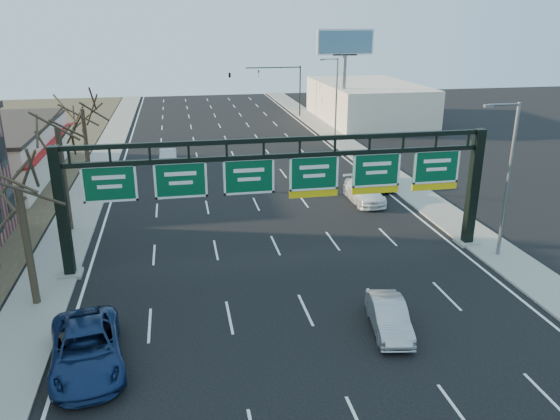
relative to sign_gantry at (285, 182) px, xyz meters
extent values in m
plane|color=black|center=(-0.16, -8.00, -4.63)|extent=(160.00, 160.00, 0.00)
cube|color=gray|center=(-12.96, 12.00, -4.57)|extent=(3.00, 120.00, 0.12)
cube|color=gray|center=(12.64, 12.00, -4.57)|extent=(3.00, 120.00, 0.12)
cube|color=white|center=(-0.16, 12.00, -4.62)|extent=(21.60, 120.00, 0.01)
cube|color=black|center=(-11.86, 0.00, -1.03)|extent=(0.55, 0.55, 7.20)
cube|color=gray|center=(-11.86, 0.00, -4.53)|extent=(1.20, 1.20, 0.20)
cube|color=black|center=(11.54, 0.00, -1.03)|extent=(0.55, 0.55, 7.20)
cube|color=gray|center=(11.54, 0.00, -4.53)|extent=(1.20, 1.20, 0.20)
cube|color=black|center=(-0.16, 0.00, 2.42)|extent=(23.40, 0.25, 0.25)
cube|color=black|center=(-0.16, 0.00, 1.52)|extent=(23.40, 0.25, 0.25)
cube|color=#05482A|center=(-9.33, 0.00, 0.47)|extent=(2.80, 0.10, 2.00)
cube|color=#05482A|center=(-5.66, 0.00, 0.47)|extent=(2.80, 0.10, 2.00)
cube|color=#05482A|center=(-1.99, 0.00, 0.47)|extent=(2.80, 0.10, 2.00)
cube|color=#05482A|center=(1.67, 0.00, 0.47)|extent=(2.80, 0.10, 2.00)
cube|color=yellow|center=(1.67, 0.00, -0.75)|extent=(2.80, 0.10, 0.40)
cube|color=#05482A|center=(5.34, 0.00, 0.47)|extent=(2.80, 0.10, 2.00)
cube|color=yellow|center=(5.34, 0.00, -0.75)|extent=(2.80, 0.10, 0.40)
cube|color=#05482A|center=(9.01, 0.00, 0.47)|extent=(2.80, 0.10, 2.00)
cube|color=yellow|center=(9.01, 0.00, -0.75)|extent=(2.80, 0.10, 0.40)
cube|color=#A21010|center=(-16.56, 21.00, -1.63)|extent=(1.20, 18.00, 0.40)
cube|color=beige|center=(19.84, 42.00, -2.13)|extent=(12.00, 20.00, 5.00)
cylinder|color=#2C2218|center=(-12.96, -3.00, -1.47)|extent=(0.36, 0.36, 6.08)
cylinder|color=#2C2218|center=(-12.96, 7.00, -1.09)|extent=(0.36, 0.36, 6.84)
cylinder|color=#2C2218|center=(-12.96, 17.00, -1.28)|extent=(0.36, 0.36, 6.46)
cylinder|color=slate|center=(12.44, -2.00, -0.01)|extent=(0.20, 0.20, 9.00)
cylinder|color=slate|center=(11.54, -2.00, 4.39)|extent=(1.80, 0.12, 0.12)
cube|color=slate|center=(10.64, -2.00, 4.34)|extent=(0.50, 0.22, 0.15)
cylinder|color=slate|center=(12.44, 32.00, -0.01)|extent=(0.20, 0.20, 9.00)
cylinder|color=slate|center=(11.54, 32.00, 4.39)|extent=(1.80, 0.12, 0.12)
cube|color=slate|center=(10.64, 32.00, 4.34)|extent=(0.50, 0.22, 0.15)
cylinder|color=slate|center=(14.84, 37.00, -0.13)|extent=(0.50, 0.50, 9.00)
cube|color=slate|center=(14.84, 37.00, 4.37)|extent=(3.00, 0.30, 0.20)
cube|color=white|center=(14.84, 37.00, 5.87)|extent=(7.00, 0.30, 3.00)
cube|color=teal|center=(14.84, 36.80, 5.87)|extent=(6.60, 0.05, 2.60)
cylinder|color=black|center=(11.64, 47.00, -1.13)|extent=(0.18, 0.18, 7.00)
cylinder|color=black|center=(7.84, 47.00, 2.17)|extent=(7.60, 0.14, 0.14)
imported|color=black|center=(5.84, 47.00, 1.37)|extent=(0.20, 0.20, 1.00)
imported|color=black|center=(1.84, 47.00, 1.37)|extent=(0.54, 0.54, 1.62)
imported|color=navy|center=(-9.80, -8.73, -3.81)|extent=(3.58, 6.26, 1.65)
imported|color=#9E9EA2|center=(3.06, -8.48, -3.94)|extent=(2.13, 4.37, 1.38)
imported|color=white|center=(8.03, 9.18, -3.87)|extent=(2.16, 5.27, 1.53)
imported|color=#3E4143|center=(10.34, 12.59, -3.80)|extent=(2.64, 5.10, 1.66)
imported|color=#9F9FA3|center=(-6.63, 22.97, -3.90)|extent=(1.58, 4.45, 1.46)
camera|label=1|loc=(-5.74, -28.48, 8.66)|focal=35.00mm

